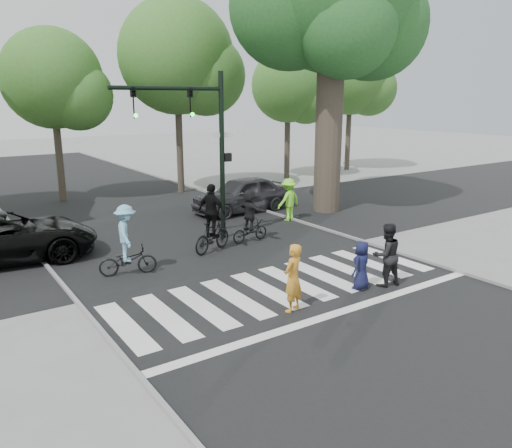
# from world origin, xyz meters

# --- Properties ---
(ground) EXTENTS (120.00, 120.00, 0.00)m
(ground) POSITION_xyz_m (0.00, 0.00, 0.00)
(ground) COLOR gray
(ground) RESTS_ON ground
(road_stem) EXTENTS (10.00, 70.00, 0.01)m
(road_stem) POSITION_xyz_m (0.00, 5.00, 0.01)
(road_stem) COLOR black
(road_stem) RESTS_ON ground
(road_cross) EXTENTS (70.00, 10.00, 0.01)m
(road_cross) POSITION_xyz_m (0.00, 8.00, 0.01)
(road_cross) COLOR black
(road_cross) RESTS_ON ground
(curb_left) EXTENTS (0.10, 70.00, 0.10)m
(curb_left) POSITION_xyz_m (-5.05, 5.00, 0.05)
(curb_left) COLOR gray
(curb_left) RESTS_ON ground
(curb_right) EXTENTS (0.10, 70.00, 0.10)m
(curb_right) POSITION_xyz_m (5.05, 5.00, 0.05)
(curb_right) COLOR gray
(curb_right) RESTS_ON ground
(crosswalk) EXTENTS (10.00, 3.85, 0.01)m
(crosswalk) POSITION_xyz_m (0.00, 0.66, 0.01)
(crosswalk) COLOR silver
(crosswalk) RESTS_ON ground
(traffic_signal) EXTENTS (4.45, 0.29, 6.00)m
(traffic_signal) POSITION_xyz_m (0.35, 6.20, 3.90)
(traffic_signal) COLOR black
(traffic_signal) RESTS_ON ground
(eucalyptus) EXTENTS (8.30, 7.20, 13.00)m
(eucalyptus) POSITION_xyz_m (7.53, 7.67, 9.08)
(eucalyptus) COLOR brown
(eucalyptus) RESTS_ON ground
(bg_tree_2) EXTENTS (5.04, 4.80, 8.40)m
(bg_tree_2) POSITION_xyz_m (-1.76, 16.62, 5.78)
(bg_tree_2) COLOR brown
(bg_tree_2) RESTS_ON ground
(bg_tree_3) EXTENTS (6.30, 6.00, 10.20)m
(bg_tree_3) POSITION_xyz_m (4.31, 15.27, 6.94)
(bg_tree_3) COLOR brown
(bg_tree_3) RESTS_ON ground
(bg_tree_4) EXTENTS (4.83, 4.60, 8.15)m
(bg_tree_4) POSITION_xyz_m (12.23, 16.12, 5.64)
(bg_tree_4) COLOR brown
(bg_tree_4) RESTS_ON ground
(bg_tree_5) EXTENTS (5.67, 5.40, 9.30)m
(bg_tree_5) POSITION_xyz_m (18.27, 16.69, 6.36)
(bg_tree_5) COLOR brown
(bg_tree_5) RESTS_ON ground
(pedestrian_woman) EXTENTS (0.73, 0.61, 1.72)m
(pedestrian_woman) POSITION_xyz_m (-0.78, -0.47, 0.86)
(pedestrian_woman) COLOR orange
(pedestrian_woman) RESTS_ON ground
(pedestrian_child) EXTENTS (0.75, 0.59, 1.36)m
(pedestrian_child) POSITION_xyz_m (1.67, -0.38, 0.68)
(pedestrian_child) COLOR #141739
(pedestrian_child) RESTS_ON ground
(pedestrian_adult) EXTENTS (0.98, 0.83, 1.79)m
(pedestrian_adult) POSITION_xyz_m (2.43, -0.56, 0.89)
(pedestrian_adult) COLOR black
(pedestrian_adult) RESTS_ON ground
(cyclist_left) EXTENTS (1.76, 1.21, 2.11)m
(cyclist_left) POSITION_xyz_m (-3.18, 4.32, 0.92)
(cyclist_left) COLOR black
(cyclist_left) RESTS_ON ground
(cyclist_mid) EXTENTS (1.85, 1.17, 2.33)m
(cyclist_mid) POSITION_xyz_m (0.02, 4.92, 0.96)
(cyclist_mid) COLOR black
(cyclist_mid) RESTS_ON ground
(cyclist_right) EXTENTS (1.55, 1.44, 1.92)m
(cyclist_right) POSITION_xyz_m (1.76, 5.24, 0.86)
(cyclist_right) COLOR black
(cyclist_right) RESTS_ON ground
(car_suv) EXTENTS (6.08, 3.28, 1.62)m
(car_suv) POSITION_xyz_m (-6.07, 7.72, 0.81)
(car_suv) COLOR black
(car_suv) RESTS_ON ground
(car_grey) EXTENTS (4.85, 2.19, 1.61)m
(car_grey) POSITION_xyz_m (4.17, 9.53, 0.81)
(car_grey) COLOR #36343A
(car_grey) RESTS_ON ground
(bystander_hivis) EXTENTS (1.26, 0.85, 1.81)m
(bystander_hivis) POSITION_xyz_m (4.89, 6.99, 0.90)
(bystander_hivis) COLOR #85FF31
(bystander_hivis) RESTS_ON ground
(bystander_dark) EXTENTS (0.64, 0.47, 1.59)m
(bystander_dark) POSITION_xyz_m (2.03, 8.67, 0.80)
(bystander_dark) COLOR black
(bystander_dark) RESTS_ON ground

